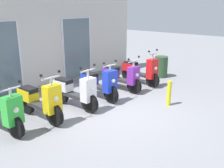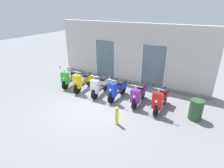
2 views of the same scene
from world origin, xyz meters
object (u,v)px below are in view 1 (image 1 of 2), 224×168
(scooter_green, at_px, (0,112))
(trash_bin, at_px, (161,67))
(curb_bollard, at_px, (169,93))
(scooter_red, at_px, (141,70))
(scooter_blue, at_px, (99,83))
(scooter_purple, at_px, (121,77))
(scooter_yellow, at_px, (40,101))
(scooter_white, at_px, (75,91))

(scooter_green, distance_m, trash_bin, 6.37)
(trash_bin, distance_m, curb_bollard, 3.07)
(scooter_red, bearing_deg, trash_bin, -0.09)
(scooter_blue, distance_m, scooter_purple, 1.07)
(scooter_yellow, height_order, scooter_blue, scooter_yellow)
(scooter_white, relative_size, scooter_blue, 1.02)
(scooter_yellow, bearing_deg, scooter_white, -2.31)
(scooter_blue, height_order, scooter_red, scooter_red)
(trash_bin, bearing_deg, scooter_white, 179.89)
(scooter_green, bearing_deg, scooter_white, -4.21)
(scooter_blue, bearing_deg, scooter_white, -179.11)
(scooter_green, xyz_separation_m, trash_bin, (6.37, -0.16, -0.07))
(scooter_yellow, bearing_deg, scooter_blue, -0.81)
(trash_bin, bearing_deg, scooter_red, 179.91)
(scooter_purple, distance_m, scooter_red, 1.00)
(scooter_white, relative_size, curb_bollard, 2.32)
(scooter_blue, relative_size, scooter_purple, 1.01)
(scooter_blue, distance_m, curb_bollard, 2.04)
(scooter_yellow, xyz_separation_m, scooter_white, (1.07, -0.04, -0.01))
(trash_bin, bearing_deg, scooter_green, 178.60)
(scooter_white, bearing_deg, curb_bollard, -43.79)
(scooter_white, bearing_deg, scooter_blue, 0.89)
(curb_bollard, bearing_deg, scooter_blue, 117.36)
(scooter_green, height_order, scooter_red, scooter_red)
(scooter_yellow, relative_size, scooter_white, 1.03)
(scooter_green, xyz_separation_m, scooter_red, (5.00, -0.15, 0.03))
(scooter_green, relative_size, scooter_white, 0.97)
(scooter_yellow, relative_size, curb_bollard, 2.38)
(scooter_yellow, bearing_deg, scooter_purple, 0.24)
(scooter_red, height_order, curb_bollard, scooter_red)
(scooter_green, distance_m, scooter_white, 2.01)
(scooter_yellow, bearing_deg, scooter_red, -0.70)
(scooter_green, height_order, scooter_blue, scooter_blue)
(scooter_yellow, bearing_deg, scooter_green, 173.63)
(scooter_green, distance_m, scooter_red, 5.00)
(scooter_yellow, xyz_separation_m, curb_bollard, (2.94, -1.84, -0.14))
(scooter_red, bearing_deg, scooter_white, 179.88)
(scooter_white, relative_size, trash_bin, 2.00)
(curb_bollard, bearing_deg, trash_bin, 35.57)
(scooter_yellow, height_order, scooter_white, scooter_yellow)
(scooter_white, height_order, curb_bollard, scooter_white)
(trash_bin, height_order, curb_bollard, trash_bin)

